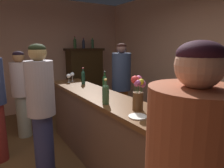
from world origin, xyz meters
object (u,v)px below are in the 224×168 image
flower_arrangement (138,92)px  patron_in_grey (41,107)px  bartender (121,86)px  wine_glass_rear (155,97)px  wine_bottle_riesling (105,84)px  wine_bottle_merlot (83,77)px  wine_bottle_pinot (106,93)px  display_bottle_center (92,43)px  bar_counter (108,134)px  patron_tall (22,91)px  display_bottle_left (75,43)px  display_bottle_midleft (84,44)px  display_cabinet (85,76)px  wine_glass_front (69,76)px  cheese_plate (138,117)px  wine_glass_mid (72,75)px

flower_arrangement → patron_in_grey: bearing=130.5°
bartender → wine_glass_rear: bearing=73.9°
wine_bottle_riesling → wine_bottle_merlot: size_ratio=1.09×
wine_bottle_pinot → display_bottle_center: (1.43, 3.07, 0.57)m
bar_counter → patron_tall: patron_tall is taller
flower_arrangement → display_bottle_left: (0.75, 3.43, 0.51)m
wine_glass_rear → patron_tall: patron_tall is taller
wine_bottle_pinot → wine_bottle_merlot: bearing=77.0°
wine_bottle_merlot → display_bottle_midleft: bearing=64.6°
display_bottle_midleft → bartender: display_bottle_midleft is taller
display_bottle_midleft → patron_tall: bearing=-147.6°
patron_in_grey → bartender: (1.55, 0.51, -0.00)m
bar_counter → flower_arrangement: size_ratio=8.82×
flower_arrangement → display_bottle_left: bearing=77.7°
patron_in_grey → bar_counter: bearing=10.4°
wine_bottle_riesling → wine_glass_rear: size_ratio=1.81×
wine_glass_rear → display_bottle_center: (1.08, 3.49, 0.58)m
patron_in_grey → patron_tall: bearing=122.9°
display_cabinet → bartender: (-0.22, -2.03, 0.11)m
wine_bottle_riesling → display_bottle_center: (1.17, 2.61, 0.56)m
wine_glass_front → patron_in_grey: size_ratio=0.09×
bar_counter → wine_glass_rear: wine_glass_rear is taller
bar_counter → wine_glass_front: 1.41m
display_cabinet → patron_tall: (-1.78, -1.12, 0.04)m
wine_glass_rear → flower_arrangement: size_ratio=0.47×
patron_in_grey → wine_bottle_riesling: bearing=27.7°
wine_glass_front → cheese_plate: 2.02m
wine_bottle_merlot → bar_counter: bearing=-96.4°
bar_counter → cheese_plate: size_ratio=17.81×
wine_glass_mid → patron_tall: 0.95m
display_cabinet → display_bottle_left: 0.93m
display_cabinet → wine_bottle_merlot: (-0.90, -1.86, 0.32)m
wine_glass_mid → display_bottle_left: (0.69, 1.50, 0.58)m
display_cabinet → wine_glass_front: (-1.05, -1.58, 0.30)m
display_bottle_left → bartender: size_ratio=0.18×
bar_counter → patron_tall: (-0.77, 1.73, 0.36)m
wine_glass_rear → patron_tall: size_ratio=0.11×
bartender → wine_bottle_merlot: bearing=-7.9°
wine_glass_mid → patron_tall: size_ratio=0.10×
wine_glass_rear → patron_in_grey: 1.36m
wine_glass_front → flower_arrangement: 1.85m
patron_tall → wine_glass_mid: bearing=26.2°
display_bottle_center → patron_tall: display_bottle_center is taller
bar_counter → display_bottle_center: size_ratio=10.69×
flower_arrangement → cheese_plate: bearing=-130.0°
wine_glass_mid → flower_arrangement: (-0.06, -1.94, 0.07)m
wine_bottle_merlot → cheese_plate: size_ratio=1.59×
cheese_plate → wine_glass_mid: bearing=84.7°
wine_bottle_pinot → wine_glass_mid: bearing=81.8°
flower_arrangement → display_bottle_center: size_ratio=1.21×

